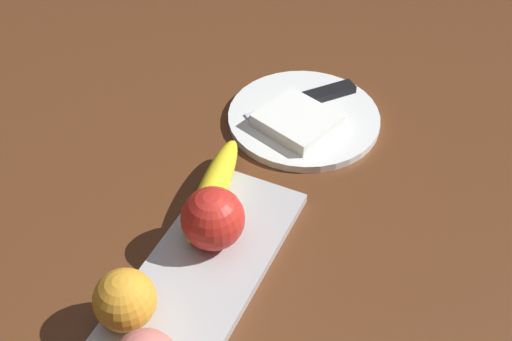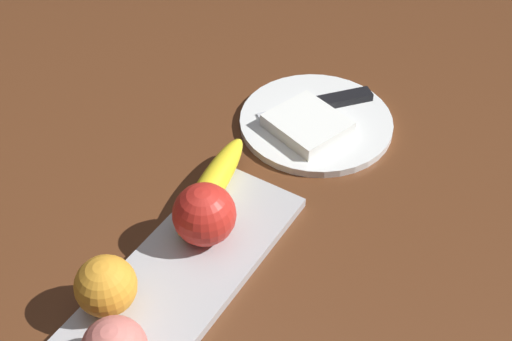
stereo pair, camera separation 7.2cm
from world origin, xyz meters
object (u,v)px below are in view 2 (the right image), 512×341
object	(u,v)px
orange_near_apple	(106,286)
dinner_plate	(316,122)
folded_napkin	(307,124)
apple	(204,214)
knife	(334,101)
fruit_tray	(180,278)
banana	(212,184)

from	to	relation	value
orange_near_apple	dinner_plate	size ratio (longest dim) A/B	0.30
dinner_plate	folded_napkin	world-z (taller)	folded_napkin
orange_near_apple	folded_napkin	size ratio (longest dim) A/B	0.66
apple	knife	distance (m)	0.32
fruit_tray	dinner_plate	xyz separation A→B (m)	(-0.34, 0.00, -0.00)
banana	knife	bearing A→B (deg)	159.53
knife	dinner_plate	bearing A→B (deg)	34.55
fruit_tray	folded_napkin	size ratio (longest dim) A/B	3.58
banana	apple	bearing A→B (deg)	17.71
apple	knife	xyz separation A→B (m)	(-0.32, 0.01, -0.04)
apple	banana	bearing A→B (deg)	-151.98
fruit_tray	dinner_plate	size ratio (longest dim) A/B	1.62
orange_near_apple	dinner_plate	distance (m)	0.42
banana	knife	distance (m)	0.26
knife	orange_near_apple	bearing A→B (deg)	34.85
fruit_tray	knife	size ratio (longest dim) A/B	2.44
fruit_tray	dinner_plate	world-z (taller)	fruit_tray
folded_napkin	knife	xyz separation A→B (m)	(-0.07, 0.00, -0.01)
dinner_plate	knife	bearing A→B (deg)	174.10
dinner_plate	orange_near_apple	bearing A→B (deg)	-5.57
apple	knife	size ratio (longest dim) A/B	0.51
banana	dinner_plate	distance (m)	0.22
orange_near_apple	fruit_tray	bearing A→B (deg)	151.37
apple	folded_napkin	bearing A→B (deg)	178.23
fruit_tray	apple	xyz separation A→B (m)	(-0.07, -0.01, 0.05)
knife	folded_napkin	bearing A→B (deg)	36.80
knife	fruit_tray	bearing A→B (deg)	39.75
dinner_plate	fruit_tray	bearing A→B (deg)	0.00
dinner_plate	folded_napkin	xyz separation A→B (m)	(0.03, 0.00, 0.02)
orange_near_apple	folded_napkin	distance (m)	0.39
knife	apple	bearing A→B (deg)	38.25
apple	folded_napkin	size ratio (longest dim) A/B	0.75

